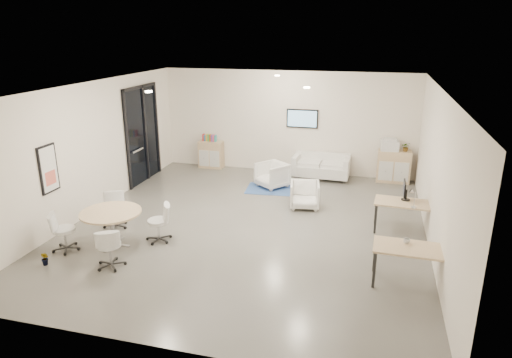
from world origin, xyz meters
The scene contains 21 objects.
room_shell centered at (0.00, 0.00, 1.60)m, with size 9.60×10.60×4.80m.
glass_door centered at (-3.95, 2.51, 1.50)m, with size 0.09×1.90×2.85m.
artwork centered at (-3.97, -1.60, 1.55)m, with size 0.05×0.54×1.04m.
wall_tv centered at (0.50, 4.46, 1.75)m, with size 0.98×0.06×0.58m.
ceiling_spots centered at (-0.20, 0.83, 3.18)m, with size 3.14×4.14×0.03m.
sideboard_left centered at (-2.47, 4.27, 0.44)m, with size 0.79×0.41×0.89m.
sideboard_right centered at (3.34, 4.24, 0.48)m, with size 0.97×0.47×0.97m.
books centered at (-2.51, 4.27, 1.00)m, with size 0.46×0.14×0.22m.
printer centered at (3.17, 4.24, 1.14)m, with size 0.54×0.47×0.36m.
loveseat centered at (1.20, 4.07, 0.35)m, with size 1.72×0.90×0.64m.
blue_rug centered at (0.01, 2.63, 0.01)m, with size 1.53×1.02×0.01m, color #324898.
armchair_left centered at (-0.08, 2.85, 0.40)m, with size 0.77×0.72×0.79m, color white.
armchair_right centered at (1.09, 1.48, 0.37)m, with size 0.73×0.68×0.75m, color white.
desk_rear centered at (3.50, 0.60, 0.63)m, with size 1.39×0.76×0.70m.
desk_front centered at (3.53, -1.74, 0.64)m, with size 1.40×0.73×0.72m.
monitor centered at (3.46, 0.75, 0.94)m, with size 0.20×0.50×0.44m.
round_table centered at (-2.49, -1.72, 0.69)m, with size 1.26×1.26×0.77m.
meeting_chairs centered at (-2.49, -1.72, 0.41)m, with size 2.45×2.45×0.82m.
plant_cabinet centered at (3.64, 4.22, 1.08)m, with size 0.25×0.28×0.21m, color #3F7F3F.
plant_floor centered at (-3.30, -2.85, 0.06)m, with size 0.16×0.29×0.13m, color #3F7F3F.
cup centered at (3.41, -1.59, 0.77)m, with size 0.11×0.09×0.11m, color white.
Camera 1 is at (2.69, -9.47, 4.37)m, focal length 32.00 mm.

